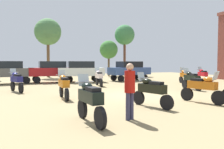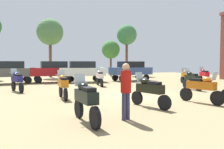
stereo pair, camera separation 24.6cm
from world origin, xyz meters
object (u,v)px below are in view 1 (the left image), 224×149
object	(u,v)px
motorcycle_8	(90,99)
motorcycle_10	(151,90)
car_4	(52,70)
car_6	(129,69)
motorcycle_9	(16,80)
motorcycle_1	(99,77)
motorcycle_2	(203,87)
tree_3	(48,32)
tree_4	(125,35)
car_3	(81,70)
person_1	(130,87)
car_1	(8,71)
motorcycle_4	(64,85)
motorcycle_7	(185,76)
motorcycle_6	(191,79)
tree_5	(109,50)
motorcycle_5	(202,75)

from	to	relation	value
motorcycle_8	motorcycle_10	distance (m)	3.42
car_4	car_6	world-z (taller)	same
motorcycle_9	motorcycle_1	bearing A→B (deg)	-3.27
motorcycle_2	car_6	world-z (taller)	car_6
motorcycle_10	tree_3	xyz separation A→B (m)	(-1.61, 22.00, 5.06)
tree_4	car_3	bearing A→B (deg)	-134.62
motorcycle_9	car_4	world-z (taller)	car_4
motorcycle_2	person_1	bearing A→B (deg)	2.69
motorcycle_2	motorcycle_10	distance (m)	2.71
car_6	car_1	bearing A→B (deg)	78.63
motorcycle_4	motorcycle_7	size ratio (longest dim) A/B	1.01
motorcycle_1	car_1	distance (m)	8.38
motorcycle_6	motorcycle_8	size ratio (longest dim) A/B	1.08
tree_4	tree_5	xyz separation A→B (m)	(-2.54, -0.09, -2.16)
motorcycle_5	tree_3	bearing A→B (deg)	146.89
car_1	tree_5	size ratio (longest dim) A/B	0.87
car_3	tree_5	distance (m)	11.28
motorcycle_4	car_4	xyz separation A→B (m)	(0.81, 10.43, 0.45)
motorcycle_7	motorcycle_9	xyz separation A→B (m)	(-13.82, -0.57, 0.02)
motorcycle_6	car_1	size ratio (longest dim) A/B	0.52
motorcycle_10	motorcycle_4	bearing A→B (deg)	114.05
car_1	motorcycle_1	bearing A→B (deg)	-128.29
motorcycle_7	car_6	xyz separation A→B (m)	(-3.03, 4.96, 0.46)
tree_4	motorcycle_9	bearing A→B (deg)	-134.92
motorcycle_10	tree_3	size ratio (longest dim) A/B	0.28
motorcycle_10	tree_4	size ratio (longest dim) A/B	0.28
motorcycle_10	tree_5	world-z (taller)	tree_5
motorcycle_1	car_4	bearing A→B (deg)	128.28
car_6	car_4	bearing A→B (deg)	76.23
motorcycle_8	motorcycle_10	xyz separation A→B (m)	(3.09, 1.45, -0.02)
motorcycle_9	motorcycle_6	bearing A→B (deg)	-34.01
car_3	person_1	size ratio (longest dim) A/B	2.45
motorcycle_2	motorcycle_10	xyz separation A→B (m)	(-2.71, 0.04, -0.02)
car_1	motorcycle_9	bearing A→B (deg)	-176.26
motorcycle_1	motorcycle_8	bearing A→B (deg)	-103.50
motorcycle_5	motorcycle_7	world-z (taller)	motorcycle_5
tree_4	tree_5	distance (m)	3.33
car_3	person_1	bearing A→B (deg)	178.38
motorcycle_1	motorcycle_8	distance (m)	11.23
motorcycle_2	motorcycle_8	world-z (taller)	motorcycle_8
motorcycle_1	motorcycle_4	size ratio (longest dim) A/B	1.07
motorcycle_9	motorcycle_4	bearing A→B (deg)	-77.97
motorcycle_1	motorcycle_7	size ratio (longest dim) A/B	1.08
motorcycle_9	motorcycle_2	bearing A→B (deg)	-61.17
person_1	car_3	bearing A→B (deg)	-117.14
motorcycle_10	car_4	xyz separation A→B (m)	(-2.17, 13.97, 0.46)
motorcycle_7	motorcycle_8	bearing A→B (deg)	-127.44
motorcycle_2	car_3	distance (m)	13.33
motorcycle_7	tree_5	size ratio (longest dim) A/B	0.42
motorcycle_1	car_1	size ratio (longest dim) A/B	0.52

